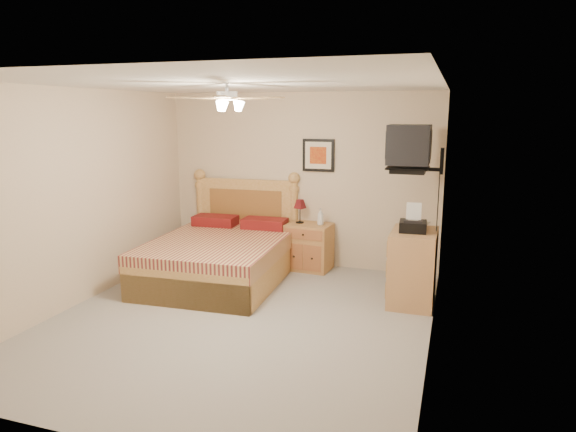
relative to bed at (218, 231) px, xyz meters
The scene contains 17 objects.
floor 1.53m from the bed, 55.03° to the right, with size 4.50×4.50×0.00m, color gray.
ceiling 2.27m from the bed, 55.03° to the right, with size 4.00×4.50×0.04m, color white.
wall_back 1.49m from the bed, 55.26° to the left, with size 4.00×0.04×2.50m, color beige.
wall_front 3.51m from the bed, 76.91° to the right, with size 4.00×0.04×2.50m, color beige.
wall_left 1.75m from the bed, 137.37° to the right, with size 0.04×4.50×2.50m, color beige.
wall_right 3.05m from the bed, 21.92° to the right, with size 0.04×4.50×2.50m, color beige.
bed is the anchor object (origin of this frame).
nightstand 1.38m from the bed, 41.75° to the left, with size 0.61×0.46×0.66m, color #B66D38.
table_lamp 1.26m from the bed, 47.45° to the left, with size 0.18×0.18×0.34m, color #590F14, non-canonical shape.
lotion_bottle 1.45m from the bed, 37.09° to the left, with size 0.09×0.09×0.24m, color silver.
framed_picture 1.79m from the bed, 46.50° to the left, with size 0.46×0.04×0.46m, color black.
dresser 2.53m from the bed, ahead, with size 0.51×0.74×0.87m, color #B3814D.
fax_machine 2.52m from the bed, ahead, with size 0.30×0.32×0.32m, color black, non-canonical shape.
magazine_lower 2.47m from the bed, ahead, with size 0.18×0.24×0.02m, color tan.
magazine_upper 2.48m from the bed, ahead, with size 0.20×0.27×0.02m, color gray.
wall_tv 2.78m from the bed, ahead, with size 0.56×0.46×0.58m, color black, non-canonical shape.
ceiling_fan 2.27m from the bed, 59.31° to the right, with size 1.14×1.14×0.28m, color white, non-canonical shape.
Camera 1 is at (2.15, -4.83, 2.23)m, focal length 32.00 mm.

